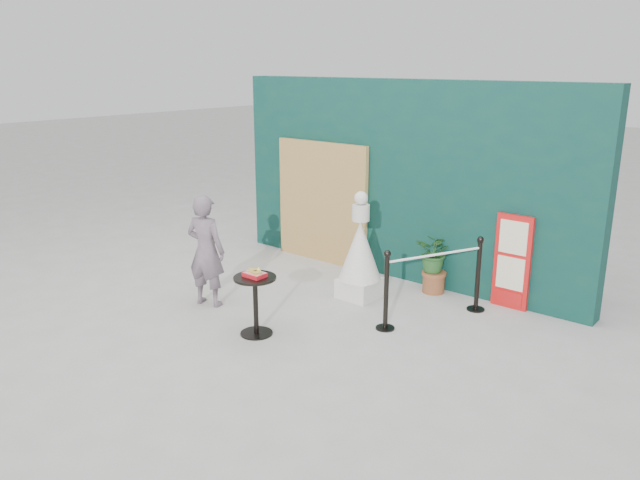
% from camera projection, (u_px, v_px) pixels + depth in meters
% --- Properties ---
extents(ground, '(60.00, 60.00, 0.00)m').
position_uv_depth(ground, '(257.00, 341.00, 7.52)').
color(ground, '#ADAAA5').
rests_on(ground, ground).
extents(back_wall, '(6.00, 0.30, 3.00)m').
position_uv_depth(back_wall, '(402.00, 181.00, 9.44)').
color(back_wall, '#0A2F2F').
rests_on(back_wall, ground).
extents(bamboo_fence, '(1.80, 0.08, 2.00)m').
position_uv_depth(bamboo_fence, '(322.00, 203.00, 10.28)').
color(bamboo_fence, tan).
rests_on(bamboo_fence, ground).
extents(woman, '(0.64, 0.50, 1.54)m').
position_uv_depth(woman, '(206.00, 251.00, 8.45)').
color(woman, slate).
rests_on(woman, ground).
extents(menu_board, '(0.50, 0.07, 1.30)m').
position_uv_depth(menu_board, '(512.00, 262.00, 8.36)').
color(menu_board, red).
rests_on(menu_board, ground).
extents(statue, '(0.60, 0.60, 1.54)m').
position_uv_depth(statue, '(360.00, 255.00, 8.74)').
color(statue, silver).
rests_on(statue, ground).
extents(cafe_table, '(0.52, 0.52, 0.75)m').
position_uv_depth(cafe_table, '(255.00, 296.00, 7.57)').
color(cafe_table, black).
rests_on(cafe_table, ground).
extents(food_basket, '(0.26, 0.19, 0.11)m').
position_uv_depth(food_basket, '(255.00, 274.00, 7.49)').
color(food_basket, red).
rests_on(food_basket, cafe_table).
extents(planter, '(0.53, 0.46, 0.89)m').
position_uv_depth(planter, '(435.00, 258.00, 8.96)').
color(planter, brown).
rests_on(planter, ground).
extents(stanchion_barrier, '(0.84, 1.54, 1.03)m').
position_uv_depth(stanchion_barrier, '(434.00, 283.00, 8.02)').
color(stanchion_barrier, black).
rests_on(stanchion_barrier, ground).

